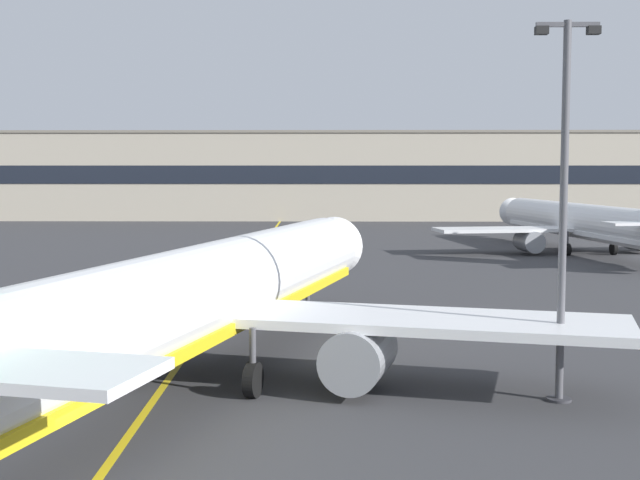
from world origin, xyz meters
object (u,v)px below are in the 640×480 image
Objects in this scene: safety_cone_by_nose_gear at (261,307)px; airliner_foreground at (205,296)px; apron_lamp_post at (563,205)px; airliner_background at (583,222)px.

airliner_foreground is at bearing -92.96° from safety_cone_by_nose_gear.
airliner_foreground is 13.89m from apron_lamp_post.
safety_cone_by_nose_gear is at bearing 87.04° from airliner_foreground.
airliner_background is 44.51m from safety_cone_by_nose_gear.
airliner_foreground reaches higher than airliner_background.
airliner_background is (29.27, 50.32, -0.34)m from airliner_foreground.
airliner_background is 67.56× the size of safety_cone_by_nose_gear.
airliner_background reaches higher than safety_cone_by_nose_gear.
airliner_background is 2.76× the size of apron_lamp_post.
safety_cone_by_nose_gear is (0.84, 16.19, -3.11)m from airliner_foreground.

